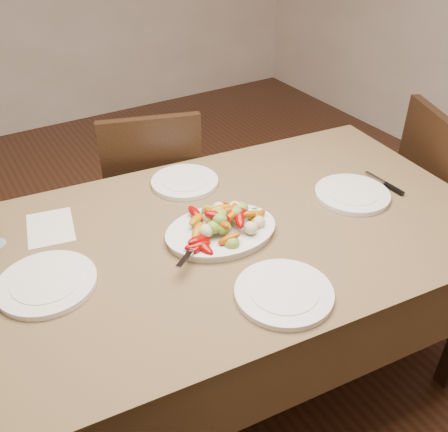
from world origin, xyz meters
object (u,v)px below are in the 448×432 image
chair_far (152,194)px  plate_far (185,182)px  plate_left (47,283)px  plate_near (284,293)px  serving_platter (221,233)px  dining_table (224,312)px  plate_right (352,194)px

chair_far → plate_far: size_ratio=3.67×
plate_far → chair_far: bearing=86.1°
plate_left → plate_near: (0.57, -0.39, 0.00)m
serving_platter → dining_table: bearing=36.7°
serving_platter → plate_right: 0.55m
dining_table → plate_left: size_ratio=6.39×
plate_left → serving_platter: bearing=-5.4°
chair_far → serving_platter: bearing=101.7°
plate_right → plate_near: 0.61m
plate_far → plate_near: 0.70m
plate_far → plate_left: bearing=-153.5°
plate_left → plate_near: size_ratio=1.02×
plate_near → serving_platter: bearing=90.9°
chair_far → plate_near: bearing=103.7°
dining_table → plate_left: (-0.58, 0.04, 0.39)m
plate_left → plate_far: (0.61, 0.31, 0.00)m
chair_far → plate_left: chair_far is taller
serving_platter → plate_far: 0.36m
plate_far → plate_near: (-0.05, -0.70, 0.00)m
dining_table → plate_far: size_ratio=7.10×
serving_platter → plate_far: serving_platter is taller
chair_far → plate_near: 1.16m
plate_near → plate_right: bearing=28.6°
serving_platter → plate_right: size_ratio=1.32×
plate_left → plate_right: size_ratio=1.04×
plate_right → plate_near: (-0.54, -0.29, 0.00)m
chair_far → plate_far: bearing=103.7°
dining_table → serving_platter: size_ratio=5.04×
plate_right → plate_left: bearing=174.9°
dining_table → serving_platter: 0.39m
chair_far → plate_near: (-0.08, -1.12, 0.29)m
plate_left → plate_far: size_ratio=1.11×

